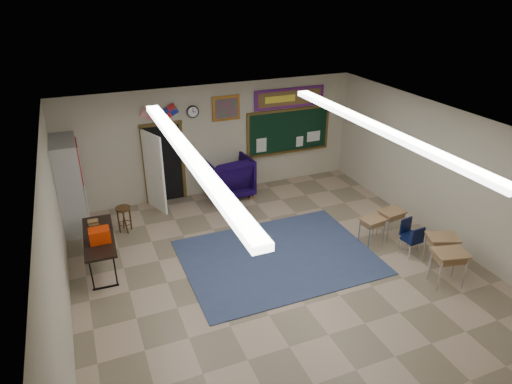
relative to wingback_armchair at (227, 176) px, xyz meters
name	(u,v)px	position (x,y,z in m)	size (l,w,h in m)	color
floor	(286,280)	(-0.21, -4.15, -0.56)	(9.00, 9.00, 0.00)	gray
back_wall	(214,140)	(-0.21, 0.35, 0.94)	(8.00, 0.04, 3.00)	#A7A188
left_wall	(56,260)	(-4.21, -4.15, 0.94)	(0.04, 9.00, 3.00)	#A7A188
right_wall	(455,180)	(3.79, -4.15, 0.94)	(0.04, 9.00, 3.00)	#A7A188
ceiling	(291,137)	(-0.21, -4.15, 2.44)	(8.00, 9.00, 0.04)	silver
area_rug	(278,257)	(-0.01, -3.35, -0.55)	(4.00, 3.00, 0.02)	#303E5D
fluorescent_strips	(291,140)	(-0.21, -4.15, 2.38)	(3.86, 6.00, 0.10)	white
doorway	(161,166)	(-1.71, 0.20, 0.50)	(1.10, 0.89, 2.16)	black
chalkboard	(289,132)	(1.99, 0.31, 0.90)	(2.55, 0.14, 1.30)	#523C17
bulletin_board	(290,98)	(1.99, 0.32, 1.89)	(2.10, 0.05, 0.55)	maroon
framed_art_print	(226,108)	(0.14, 0.32, 1.79)	(0.75, 0.05, 0.65)	#A96820
wall_clock	(193,112)	(-0.76, 0.32, 1.79)	(0.32, 0.05, 0.32)	black
wall_flags	(159,110)	(-1.61, 0.29, 1.92)	(1.16, 0.06, 0.70)	red
storage_cabinet	(70,185)	(-3.92, -0.30, 0.54)	(0.59, 1.25, 2.20)	#A2A19D
wingback_armchair	(227,176)	(0.00, 0.00, 0.00)	(1.20, 1.24, 1.12)	black
student_chair_reading	(215,185)	(-0.37, -0.04, -0.19)	(0.37, 0.37, 0.75)	black
student_chair_desk_a	(411,240)	(2.66, -4.35, -0.19)	(0.37, 0.37, 0.73)	black
student_chair_desk_b	(410,236)	(2.78, -4.17, -0.20)	(0.36, 0.36, 0.72)	black
student_desk_front_left	(372,229)	(2.17, -3.62, -0.21)	(0.58, 0.47, 0.63)	olive
student_desk_front_right	(391,222)	(2.75, -3.53, -0.19)	(0.60, 0.48, 0.67)	olive
student_desk_back_left	(448,266)	(2.62, -5.45, -0.15)	(0.71, 0.59, 0.74)	olive
student_desk_back_right	(440,250)	(2.93, -4.91, -0.16)	(0.73, 0.65, 0.72)	olive
folding_table	(101,250)	(-3.52, -2.26, -0.16)	(0.66, 1.80, 1.01)	black
wooden_stool	(124,219)	(-2.88, -0.95, -0.24)	(0.36, 0.36, 0.63)	#442D14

